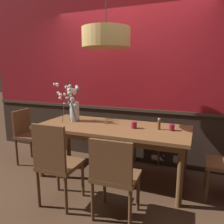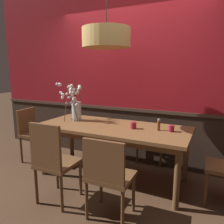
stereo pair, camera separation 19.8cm
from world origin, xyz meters
name	(u,v)px [view 1 (the left image)]	position (x,y,z in m)	size (l,w,h in m)	color
ground_plane	(112,177)	(0.00, 0.00, 0.00)	(24.00, 24.00, 0.00)	#4C3321
back_wall	(129,75)	(0.00, 0.73, 1.46)	(5.58, 0.14, 2.93)	#2D2119
dining_table	(112,132)	(0.00, 0.00, 0.69)	(2.12, 0.90, 0.77)	brown
chair_near_side_right	(114,174)	(0.36, -0.84, 0.51)	(0.47, 0.40, 0.89)	brown
chair_near_side_left	(56,161)	(-0.33, -0.85, 0.54)	(0.43, 0.44, 0.98)	brown
chair_head_west_end	(28,133)	(-1.50, -0.02, 0.51)	(0.44, 0.45, 0.89)	brown
chair_far_side_right	(150,131)	(0.36, 0.85, 0.51)	(0.46, 0.40, 0.89)	brown
vase_with_blossoms	(73,106)	(-0.67, 0.08, 1.00)	(0.36, 0.43, 0.61)	silver
candle_holder_nearer_center	(134,125)	(0.32, 0.00, 0.81)	(0.08, 0.08, 0.09)	maroon
candle_holder_nearer_edge	(172,127)	(0.80, 0.07, 0.81)	(0.08, 0.08, 0.08)	maroon
condiment_bottle	(159,124)	(0.64, 0.06, 0.84)	(0.04, 0.04, 0.15)	brown
pendant_lamp	(106,38)	(-0.09, 0.01, 1.95)	(0.64, 0.64, 1.10)	tan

